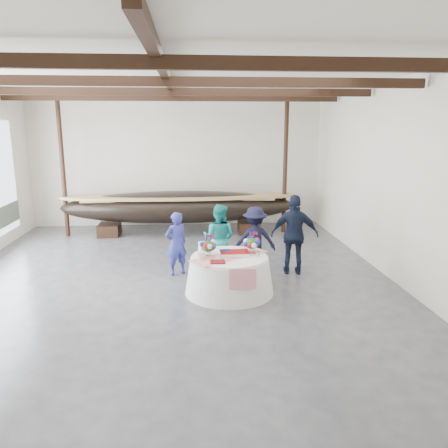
{
  "coord_description": "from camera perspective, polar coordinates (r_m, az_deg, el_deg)",
  "views": [
    {
      "loc": [
        0.39,
        -9.38,
        3.48
      ],
      "look_at": [
        1.21,
        0.72,
        1.17
      ],
      "focal_mm": 35.0,
      "sensor_mm": 36.0,
      "label": 1
    }
  ],
  "objects": [
    {
      "name": "banquet_table",
      "position": [
        9.26,
        0.7,
        -6.59
      ],
      "size": [
        1.87,
        1.87,
        0.8
      ],
      "color": "white",
      "rests_on": "ground"
    },
    {
      "name": "wall_right",
      "position": [
        10.52,
        21.48,
        5.23
      ],
      "size": [
        0.02,
        12.0,
        4.5
      ],
      "primitive_type": "cube",
      "color": "silver",
      "rests_on": "ground"
    },
    {
      "name": "guest_man_right",
      "position": [
        10.42,
        9.21,
        -1.4
      ],
      "size": [
        1.17,
        0.64,
        1.9
      ],
      "primitive_type": "imported",
      "rotation": [
        0.0,
        0.0,
        2.98
      ],
      "color": "black",
      "rests_on": "ground"
    },
    {
      "name": "guest_woman_teal",
      "position": [
        10.43,
        -0.66,
        -1.9
      ],
      "size": [
        0.98,
        0.88,
        1.66
      ],
      "primitive_type": "imported",
      "rotation": [
        0.0,
        0.0,
        2.76
      ],
      "color": "teal",
      "rests_on": "ground"
    },
    {
      "name": "guest_woman_blue",
      "position": [
        10.33,
        -6.26,
        -2.55
      ],
      "size": [
        0.66,
        0.58,
        1.51
      ],
      "primitive_type": "imported",
      "rotation": [
        0.0,
        0.0,
        3.65
      ],
      "color": "navy",
      "rests_on": "ground"
    },
    {
      "name": "ceiling",
      "position": [
        9.44,
        -7.38,
        18.93
      ],
      "size": [
        10.0,
        12.0,
        0.01
      ],
      "primitive_type": "cube",
      "color": "white",
      "rests_on": "wall_back"
    },
    {
      "name": "longboat_display",
      "position": [
        14.16,
        -5.85,
        2.26
      ],
      "size": [
        7.54,
        1.51,
        1.41
      ],
      "color": "black",
      "rests_on": "ground"
    },
    {
      "name": "wall_front",
      "position": [
        3.62,
        -10.68,
        -7.27
      ],
      "size": [
        10.0,
        0.02,
        4.5
      ],
      "primitive_type": "cube",
      "color": "silver",
      "rests_on": "ground"
    },
    {
      "name": "tabletop_items",
      "position": [
        9.2,
        0.49,
        -3.13
      ],
      "size": [
        1.74,
        1.42,
        0.4
      ],
      "color": "red",
      "rests_on": "banquet_table"
    },
    {
      "name": "floor",
      "position": [
        10.01,
        -6.64,
        -7.61
      ],
      "size": [
        10.0,
        12.0,
        0.01
      ],
      "primitive_type": "cube",
      "color": "#3D3D42",
      "rests_on": "ground"
    },
    {
      "name": "guest_man_left",
      "position": [
        10.44,
        4.03,
        -2.08
      ],
      "size": [
        1.06,
        0.64,
        1.6
      ],
      "primitive_type": "imported",
      "rotation": [
        0.0,
        0.0,
        3.19
      ],
      "color": "black",
      "rests_on": "ground"
    },
    {
      "name": "pavilion_structure",
      "position": [
        10.19,
        -7.09,
        15.67
      ],
      "size": [
        9.8,
        11.76,
        4.5
      ],
      "color": "black",
      "rests_on": "ground"
    },
    {
      "name": "wall_back",
      "position": [
        15.43,
        -6.13,
        8.18
      ],
      "size": [
        10.0,
        0.02,
        4.5
      ],
      "primitive_type": "cube",
      "color": "silver",
      "rests_on": "ground"
    }
  ]
}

